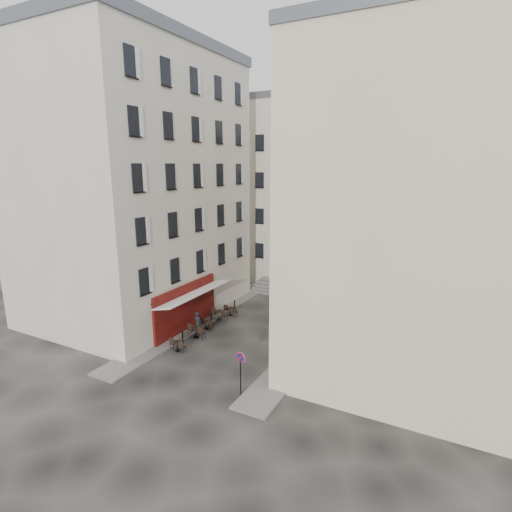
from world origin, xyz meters
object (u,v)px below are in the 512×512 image
Objects in this scene: bistro_table_a at (178,345)px; bistro_table_b at (197,331)px; no_parking_sign at (240,365)px; pedestrian at (198,323)px.

bistro_table_a is 0.86× the size of bistro_table_b.
bistro_table_b is at bearing 93.66° from bistro_table_a.
no_parking_sign is 2.03× the size of bistro_table_a.
pedestrian is at bearing 98.36° from bistro_table_a.
pedestrian reaches higher than bistro_table_a.
bistro_table_a is 2.84m from pedestrian.
no_parking_sign is 8.45m from pedestrian.
pedestrian is (-0.26, 0.50, 0.38)m from bistro_table_b.
bistro_table_b is 0.80× the size of pedestrian.
bistro_table_b is 0.68m from pedestrian.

